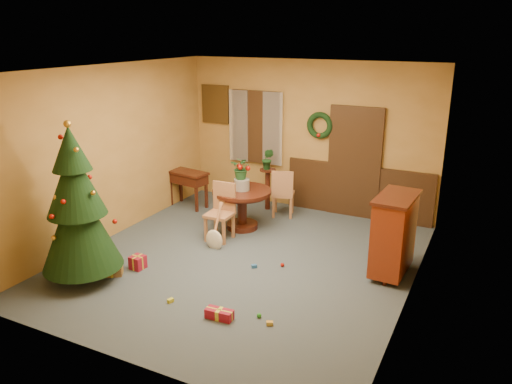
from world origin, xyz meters
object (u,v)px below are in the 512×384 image
Objects in this scene: chair_near at (221,209)px; writing_desk at (188,180)px; dining_table at (242,201)px; sideboard at (394,233)px; christmas_tree at (77,207)px.

writing_desk is (-1.42, 1.10, 0.03)m from chair_near.
dining_table is 2.85m from sideboard.
chair_near is 2.46m from christmas_tree.
christmas_tree is (-1.13, -2.71, 0.58)m from dining_table.
christmas_tree is 3.33m from writing_desk.
writing_desk is at bearing 160.15° from dining_table.
christmas_tree is (-1.03, -2.16, 0.57)m from chair_near.
writing_desk is (-0.39, 3.26, -0.54)m from christmas_tree.
chair_near is at bearing 64.57° from christmas_tree.
dining_table is 0.46× the size of christmas_tree.
chair_near is at bearing -100.25° from dining_table.
writing_desk is 0.73× the size of sideboard.
sideboard is (3.91, 2.10, -0.44)m from christmas_tree.
chair_near is 0.80× the size of sideboard.
dining_table is 1.19× the size of writing_desk.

